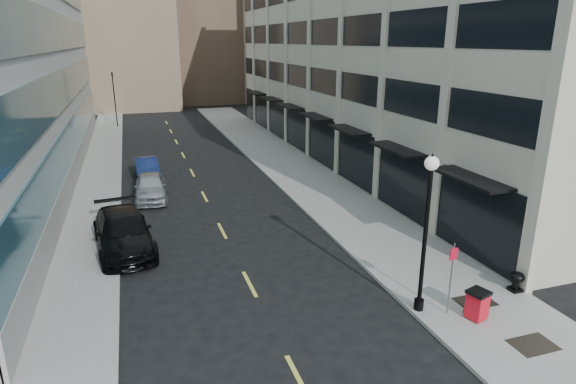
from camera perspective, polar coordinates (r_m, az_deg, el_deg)
sidewalk_right at (r=32.61m, az=3.25°, el=0.86°), size 5.00×80.00×0.15m
sidewalk_left at (r=30.65m, az=-21.96°, el=-1.54°), size 3.00×80.00×0.15m
building_right at (r=41.67m, az=12.51°, el=16.57°), size 15.30×46.50×18.25m
skyline_tan_near at (r=77.21m, az=-19.30°, el=20.05°), size 14.00×18.00×28.00m
skyline_tan_far at (r=87.67m, az=-25.86°, el=16.94°), size 12.00×14.00×22.00m
skyline_stone at (r=78.21m, az=-1.87°, el=17.98°), size 10.00×14.00×20.00m
grate_mid at (r=17.91m, az=27.05°, el=-15.82°), size 1.40×1.00×0.01m
grate_far at (r=19.62m, az=21.29°, el=-12.00°), size 1.40×1.00×0.01m
road_centerline at (r=28.01m, az=-8.94°, el=-2.34°), size 0.15×68.20×0.01m
traffic_signal at (r=57.22m, az=-20.12°, el=12.81°), size 0.66×0.66×6.98m
car_black_pickup at (r=23.80m, az=-18.96°, el=-4.53°), size 3.11×6.26×1.75m
car_silver_sedan at (r=30.84m, az=-15.97°, el=0.61°), size 2.13×4.80×1.61m
car_blue_sedan at (r=35.61m, az=-16.35°, el=2.69°), size 1.71×4.48×1.46m
trash_bin at (r=18.29m, az=21.52°, el=-12.22°), size 0.83×0.83×1.08m
lamppost at (r=17.05m, az=16.10°, el=-3.33°), size 0.48×0.48×5.81m
sign_post at (r=17.73m, az=18.86°, el=-8.72°), size 0.32×0.07×2.71m
urn_planter at (r=20.77m, az=25.45°, el=-9.35°), size 0.58×0.58×0.80m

